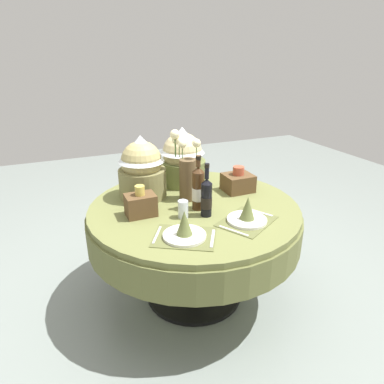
% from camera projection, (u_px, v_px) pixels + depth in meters
% --- Properties ---
extents(ground, '(8.00, 8.00, 0.00)m').
position_uv_depth(ground, '(194.00, 292.00, 2.55)').
color(ground, gray).
extents(dining_table, '(1.42, 1.42, 0.72)m').
position_uv_depth(dining_table, '(194.00, 224.00, 2.33)').
color(dining_table, olive).
rests_on(dining_table, ground).
extents(place_setting_left, '(0.42, 0.40, 0.16)m').
position_uv_depth(place_setting_left, '(184.00, 230.00, 1.86)').
color(place_setting_left, brown).
rests_on(place_setting_left, dining_table).
extents(place_setting_right, '(0.42, 0.39, 0.16)m').
position_uv_depth(place_setting_right, '(247.00, 215.00, 2.03)').
color(place_setting_right, brown).
rests_on(place_setting_right, dining_table).
extents(flower_vase, '(0.18, 0.19, 0.48)m').
position_uv_depth(flower_vase, '(186.00, 172.00, 2.30)').
color(flower_vase, brown).
rests_on(flower_vase, dining_table).
extents(wine_bottle_left, '(0.08, 0.08, 0.36)m').
position_uv_depth(wine_bottle_left, '(198.00, 189.00, 2.16)').
color(wine_bottle_left, '#422814').
rests_on(wine_bottle_left, dining_table).
extents(wine_bottle_centre, '(0.07, 0.07, 0.34)m').
position_uv_depth(wine_bottle_centre, '(206.00, 197.00, 2.08)').
color(wine_bottle_centre, black).
rests_on(wine_bottle_centre, dining_table).
extents(tumbler_near_right, '(0.06, 0.06, 0.11)m').
position_uv_depth(tumbler_near_right, '(183.00, 209.00, 2.08)').
color(tumbler_near_right, silver).
rests_on(tumbler_near_right, dining_table).
extents(gift_tub_back_left, '(0.33, 0.33, 0.44)m').
position_uv_depth(gift_tub_back_left, '(142.00, 166.00, 2.32)').
color(gift_tub_back_left, olive).
rests_on(gift_tub_back_left, dining_table).
extents(gift_tub_back_centre, '(0.35, 0.35, 0.44)m').
position_uv_depth(gift_tub_back_centre, '(182.00, 155.00, 2.58)').
color(gift_tub_back_centre, olive).
rests_on(gift_tub_back_centre, dining_table).
extents(woven_basket_side_left, '(0.18, 0.13, 0.20)m').
position_uv_depth(woven_basket_side_left, '(141.00, 204.00, 2.10)').
color(woven_basket_side_left, brown).
rests_on(woven_basket_side_left, dining_table).
extents(woven_basket_side_right, '(0.20, 0.18, 0.19)m').
position_uv_depth(woven_basket_side_right, '(238.00, 182.00, 2.48)').
color(woven_basket_side_right, brown).
rests_on(woven_basket_side_right, dining_table).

